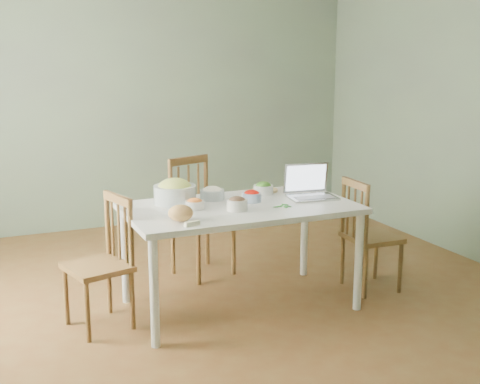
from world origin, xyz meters
name	(u,v)px	position (x,y,z in m)	size (l,w,h in m)	color
floor	(223,301)	(0.00, 0.00, 0.00)	(5.00, 5.00, 0.00)	brown
wall_back	(137,103)	(0.00, 2.50, 1.35)	(5.00, 0.00, 2.70)	slate
wall_front	(471,199)	(0.00, -2.50, 1.35)	(5.00, 0.00, 2.70)	slate
dining_table	(240,256)	(0.09, -0.13, 0.39)	(1.68, 0.94, 0.79)	white
chair_far	(203,218)	(0.07, 0.64, 0.50)	(0.45, 0.43, 1.01)	#51381F
chair_left	(97,264)	(-0.96, -0.09, 0.46)	(0.41, 0.39, 0.93)	#51381F
chair_right	(372,234)	(1.21, -0.21, 0.45)	(0.40, 0.38, 0.91)	#51381F
bread_boule	(181,213)	(-0.45, -0.38, 0.84)	(0.17, 0.17, 0.11)	tan
butter_stick	(192,224)	(-0.42, -0.52, 0.80)	(0.11, 0.03, 0.03)	beige
bowl_squash	(175,191)	(-0.33, 0.12, 0.88)	(0.31, 0.31, 0.18)	#E4DB5E
bowl_carrot	(195,204)	(-0.25, -0.10, 0.82)	(0.14, 0.14, 0.08)	orange
bowl_onion	(212,193)	(-0.03, 0.13, 0.83)	(0.18, 0.18, 0.10)	white
bowl_mushroom	(237,204)	(0.01, -0.26, 0.83)	(0.15, 0.15, 0.10)	black
bowl_redpep	(252,196)	(0.22, -0.06, 0.83)	(0.15, 0.15, 0.09)	#B00400
bowl_broccoli	(263,188)	(0.41, 0.14, 0.83)	(0.16, 0.16, 0.10)	#16430C
flatbread	(265,190)	(0.47, 0.23, 0.79)	(0.20, 0.20, 0.02)	tan
basil_bunch	(282,205)	(0.35, -0.29, 0.79)	(0.17, 0.17, 0.02)	#0A4C0E
laptop	(313,182)	(0.69, -0.14, 0.91)	(0.36, 0.29, 0.25)	silver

